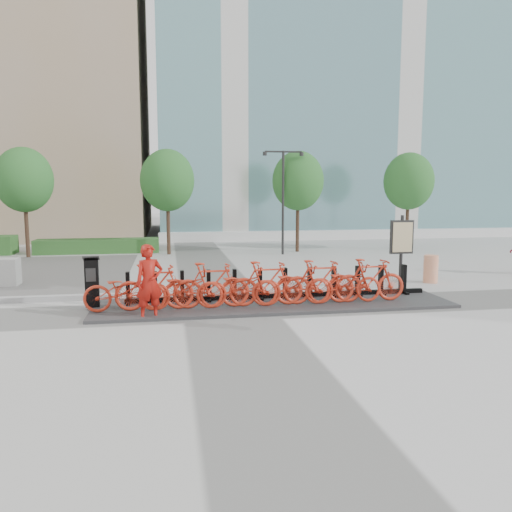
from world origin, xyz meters
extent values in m
plane|color=#B0B0B0|center=(0.00, 0.00, 0.00)|extent=(120.00, 120.00, 0.00)
cube|color=slate|center=(14.00, 26.00, 12.00)|extent=(32.00, 16.00, 24.00)
cube|color=#214B19|center=(-5.00, 13.20, 0.35)|extent=(6.00, 1.20, 0.70)
cylinder|color=#4B3626|center=(-8.00, 12.00, 1.50)|extent=(0.18, 0.18, 3.00)
ellipsoid|color=#2D6B2D|center=(-8.00, 12.00, 3.60)|extent=(2.60, 2.60, 2.99)
cylinder|color=#4B3626|center=(-1.50, 12.00, 1.50)|extent=(0.18, 0.18, 3.00)
ellipsoid|color=#2D6B2D|center=(-1.50, 12.00, 3.60)|extent=(2.60, 2.60, 2.99)
cylinder|color=#4B3626|center=(5.00, 12.00, 1.50)|extent=(0.18, 0.18, 3.00)
ellipsoid|color=#2D6B2D|center=(5.00, 12.00, 3.60)|extent=(2.60, 2.60, 2.99)
cylinder|color=#4B3626|center=(11.00, 12.00, 1.50)|extent=(0.18, 0.18, 3.00)
ellipsoid|color=#2D6B2D|center=(11.00, 12.00, 3.60)|extent=(2.60, 2.60, 2.99)
cylinder|color=black|center=(4.00, 11.00, 2.50)|extent=(0.12, 0.12, 5.00)
cube|color=black|center=(3.55, 11.00, 4.95)|extent=(0.90, 0.08, 0.08)
cube|color=black|center=(4.45, 11.00, 4.95)|extent=(0.90, 0.08, 0.08)
cylinder|color=black|center=(3.10, 11.00, 4.85)|extent=(0.20, 0.20, 0.18)
cylinder|color=black|center=(4.90, 11.00, 4.85)|extent=(0.20, 0.20, 0.18)
cube|color=#353436|center=(1.30, 0.30, 0.04)|extent=(9.60, 2.40, 0.08)
imported|color=red|center=(-2.60, -0.05, 0.61)|extent=(2.04, 0.71, 1.07)
imported|color=red|center=(-1.88, -0.05, 0.67)|extent=(1.98, 0.56, 1.19)
imported|color=red|center=(-1.16, -0.05, 0.61)|extent=(2.04, 0.71, 1.07)
imported|color=red|center=(-0.44, -0.05, 0.67)|extent=(1.98, 0.56, 1.19)
imported|color=red|center=(0.28, -0.05, 0.61)|extent=(2.04, 0.71, 1.07)
imported|color=red|center=(1.00, -0.05, 0.67)|extent=(1.98, 0.56, 1.19)
imported|color=red|center=(1.72, -0.05, 0.61)|extent=(2.04, 0.71, 1.07)
imported|color=red|center=(2.44, -0.05, 0.67)|extent=(1.98, 0.56, 1.19)
imported|color=red|center=(3.16, -0.05, 0.61)|extent=(2.04, 0.71, 1.07)
imported|color=red|center=(3.88, -0.05, 0.67)|extent=(1.98, 0.56, 1.19)
cube|color=black|center=(-3.49, 0.64, 0.70)|extent=(0.37, 0.32, 1.24)
cube|color=black|center=(-3.49, 0.64, 1.36)|extent=(0.44, 0.38, 0.16)
cube|color=black|center=(-3.49, 0.48, 0.94)|extent=(0.25, 0.04, 0.35)
imported|color=#9B140D|center=(-1.97, -0.67, 0.91)|extent=(0.77, 0.62, 1.82)
cylinder|color=orange|center=(7.23, 2.72, 0.47)|extent=(0.63, 0.63, 0.93)
cylinder|color=black|center=(5.74, 1.92, 1.17)|extent=(0.11, 0.11, 2.33)
cube|color=black|center=(5.74, 1.92, 1.64)|extent=(0.77, 0.13, 1.06)
cube|color=#CCB886|center=(5.74, 1.86, 1.64)|extent=(0.66, 0.04, 0.93)
camera|label=1|loc=(-1.50, -12.68, 3.07)|focal=35.00mm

